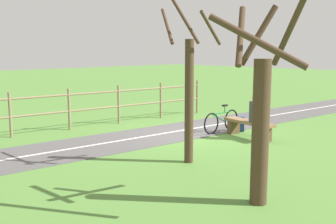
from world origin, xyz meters
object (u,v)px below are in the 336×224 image
object	(u,v)px
backpack	(239,124)
tree_mid_field	(189,91)
tree_near_bench	(261,113)
bench	(249,126)
person_seated	(256,110)
bicycle	(222,121)

from	to	relation	value
backpack	tree_mid_field	world-z (taller)	tree_mid_field
tree_near_bench	bench	bearing A→B (deg)	-53.71
person_seated	backpack	xyz separation A→B (m)	(0.97, -0.60, -0.61)
bench	bicycle	bearing A→B (deg)	9.75
tree_mid_field	tree_near_bench	xyz separation A→B (m)	(-2.46, 0.97, -0.10)
tree_mid_field	bench	bearing A→B (deg)	-79.92
bench	backpack	bearing A→B (deg)	-25.41
bench	backpack	world-z (taller)	bench
bicycle	backpack	world-z (taller)	bicycle
tree_mid_field	tree_near_bench	size ratio (longest dim) A/B	1.10
bicycle	backpack	size ratio (longest dim) A/B	3.57
bicycle	tree_near_bench	distance (m)	5.90
bench	person_seated	size ratio (longest dim) A/B	2.20
person_seated	tree_near_bench	size ratio (longest dim) A/B	0.23
person_seated	bicycle	distance (m)	1.35
tree_near_bench	tree_mid_field	bearing A→B (deg)	-21.58
tree_mid_field	backpack	bearing A→B (deg)	-70.93
backpack	tree_near_bench	bearing A→B (deg)	128.72
tree_near_bench	bicycle	bearing A→B (deg)	-45.85
backpack	tree_mid_field	size ratio (longest dim) A/B	0.12
bench	backpack	size ratio (longest dim) A/B	3.91
backpack	tree_mid_field	distance (m)	4.14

